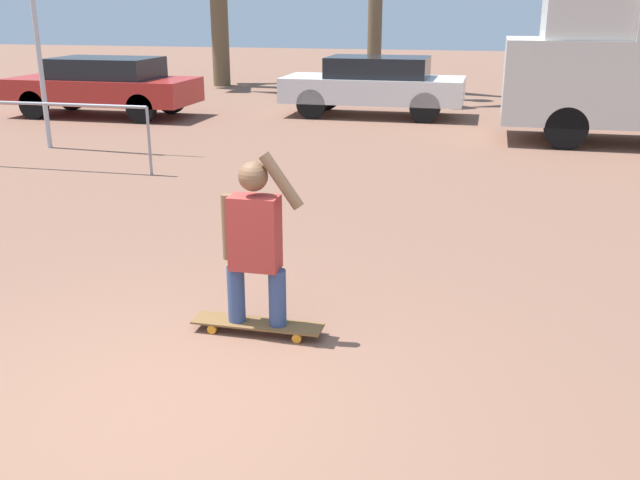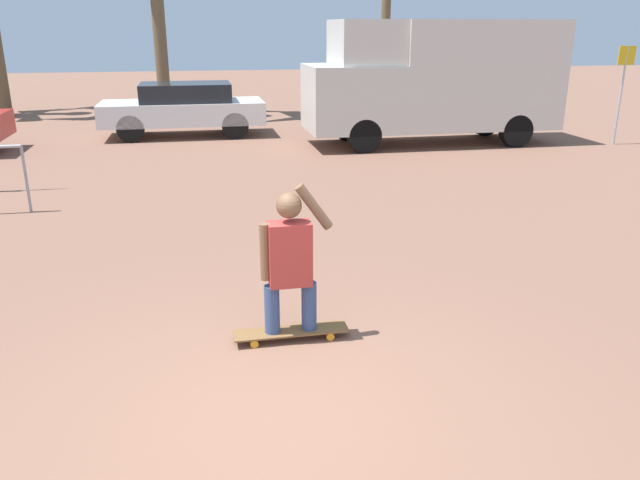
# 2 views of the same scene
# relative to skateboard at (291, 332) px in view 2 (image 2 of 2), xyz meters

# --- Properties ---
(ground_plane) EXTENTS (80.00, 80.00, 0.00)m
(ground_plane) POSITION_rel_skateboard_xyz_m (-0.34, -1.28, -0.08)
(ground_plane) COLOR brown
(skateboard) EXTENTS (1.07, 0.24, 0.09)m
(skateboard) POSITION_rel_skateboard_xyz_m (0.00, 0.00, 0.00)
(skateboard) COLOR brown
(skateboard) RESTS_ON ground_plane
(person_skateboarder) EXTENTS (0.66, 0.23, 1.40)m
(person_skateboarder) POSITION_rel_skateboard_xyz_m (-0.00, 0.00, 0.75)
(person_skateboarder) COLOR #384C7A
(person_skateboarder) RESTS_ON skateboard
(camper_van) EXTENTS (6.15, 2.00, 2.94)m
(camper_van) POSITION_rel_skateboard_xyz_m (5.13, 9.62, 1.52)
(camper_van) COLOR black
(camper_van) RESTS_ON ground_plane
(parked_car_white) EXTENTS (4.24, 1.76, 1.38)m
(parked_car_white) POSITION_rel_skateboard_xyz_m (-1.00, 11.98, 0.67)
(parked_car_white) COLOR black
(parked_car_white) RESTS_ON ground_plane
(street_sign) EXTENTS (0.44, 0.06, 2.35)m
(street_sign) POSITION_rel_skateboard_xyz_m (9.48, 8.56, 1.44)
(street_sign) COLOR #B7B7BC
(street_sign) RESTS_ON ground_plane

